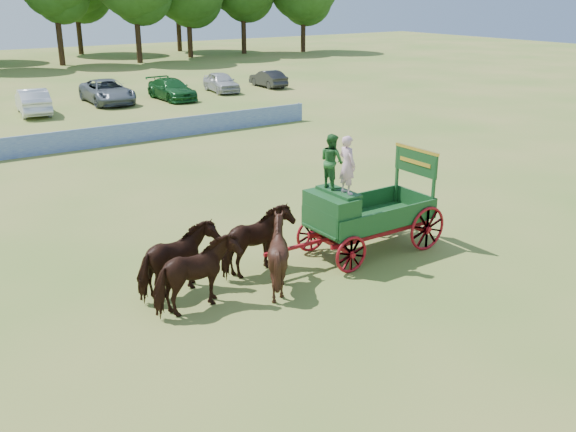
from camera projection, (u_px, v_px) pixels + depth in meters
The scene contains 7 objects.
ground at pixel (324, 261), 19.01m from camera, with size 160.00×160.00×0.00m, color olive.
horse_lead_left at pixel (197, 276), 15.77m from camera, with size 1.02×2.24×1.89m, color black.
horse_lead_right at pixel (178, 261), 16.63m from camera, with size 1.02×2.24×1.89m, color black.
horse_wheel_left at pixel (278, 254), 17.04m from camera, with size 1.53×1.72×1.89m, color black.
horse_wheel_right at pixel (256, 242), 17.90m from camera, with size 1.02×2.24×1.89m, color black.
farm_dray at pixel (351, 203), 18.81m from camera, with size 6.00×2.00×3.81m.
sponsor_banner at pixel (92, 138), 32.32m from camera, with size 26.00×0.08×1.05m, color #1C3698.
Camera 1 is at (-10.73, -13.84, 7.59)m, focal length 40.00 mm.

